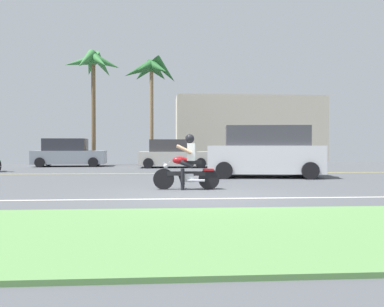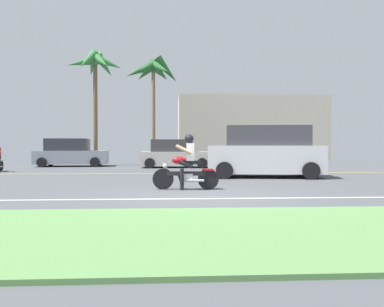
{
  "view_description": "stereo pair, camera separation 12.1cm",
  "coord_description": "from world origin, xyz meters",
  "px_view_note": "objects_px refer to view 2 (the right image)",
  "views": [
    {
      "loc": [
        -0.87,
        -9.45,
        1.25
      ],
      "look_at": [
        -0.02,
        3.29,
        0.98
      ],
      "focal_mm": 36.06,
      "sensor_mm": 36.0,
      "label": 1
    },
    {
      "loc": [
        -0.75,
        -9.46,
        1.25
      ],
      "look_at": [
        -0.02,
        3.29,
        0.98
      ],
      "focal_mm": 36.06,
      "sensor_mm": 36.0,
      "label": 2
    }
  ],
  "objects_px": {
    "suv_nearby": "(265,152)",
    "palm_tree_0": "(96,67)",
    "parked_car_1": "(175,154)",
    "palm_tree_1": "(153,73)",
    "motorcyclist": "(186,166)",
    "parked_car_0": "(71,153)"
  },
  "relations": [
    {
      "from": "suv_nearby",
      "to": "palm_tree_0",
      "type": "relative_size",
      "value": 0.66
    },
    {
      "from": "parked_car_1",
      "to": "palm_tree_1",
      "type": "xyz_separation_m",
      "value": [
        -1.36,
        3.73,
        5.27
      ]
    },
    {
      "from": "palm_tree_1",
      "to": "palm_tree_0",
      "type": "bearing_deg",
      "value": -160.1
    },
    {
      "from": "suv_nearby",
      "to": "palm_tree_0",
      "type": "xyz_separation_m",
      "value": [
        -8.32,
        9.28,
        5.12
      ]
    },
    {
      "from": "suv_nearby",
      "to": "motorcyclist",
      "type": "bearing_deg",
      "value": -128.59
    },
    {
      "from": "palm_tree_1",
      "to": "suv_nearby",
      "type": "bearing_deg",
      "value": -65.38
    },
    {
      "from": "suv_nearby",
      "to": "palm_tree_1",
      "type": "distance_m",
      "value": 12.65
    },
    {
      "from": "palm_tree_1",
      "to": "parked_car_0",
      "type": "bearing_deg",
      "value": -154.69
    },
    {
      "from": "motorcyclist",
      "to": "parked_car_0",
      "type": "xyz_separation_m",
      "value": [
        -6.35,
        12.39,
        0.1
      ]
    },
    {
      "from": "suv_nearby",
      "to": "parked_car_0",
      "type": "height_order",
      "value": "suv_nearby"
    },
    {
      "from": "suv_nearby",
      "to": "palm_tree_1",
      "type": "bearing_deg",
      "value": 114.62
    },
    {
      "from": "palm_tree_0",
      "to": "palm_tree_1",
      "type": "bearing_deg",
      "value": 19.9
    },
    {
      "from": "motorcyclist",
      "to": "parked_car_0",
      "type": "relative_size",
      "value": 0.45
    },
    {
      "from": "motorcyclist",
      "to": "palm_tree_1",
      "type": "relative_size",
      "value": 0.26
    },
    {
      "from": "parked_car_1",
      "to": "parked_car_0",
      "type": "bearing_deg",
      "value": 166.71
    },
    {
      "from": "parked_car_0",
      "to": "parked_car_1",
      "type": "relative_size",
      "value": 1.05
    },
    {
      "from": "parked_car_0",
      "to": "palm_tree_0",
      "type": "xyz_separation_m",
      "value": [
        1.31,
        1.01,
        5.33
      ]
    },
    {
      "from": "palm_tree_0",
      "to": "parked_car_0",
      "type": "bearing_deg",
      "value": -142.52
    },
    {
      "from": "parked_car_1",
      "to": "suv_nearby",
      "type": "bearing_deg",
      "value": -63.0
    },
    {
      "from": "palm_tree_0",
      "to": "motorcyclist",
      "type": "bearing_deg",
      "value": -69.39
    },
    {
      "from": "parked_car_1",
      "to": "palm_tree_0",
      "type": "bearing_deg",
      "value": 153.05
    },
    {
      "from": "parked_car_0",
      "to": "palm_tree_0",
      "type": "height_order",
      "value": "palm_tree_0"
    }
  ]
}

